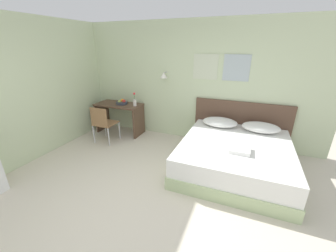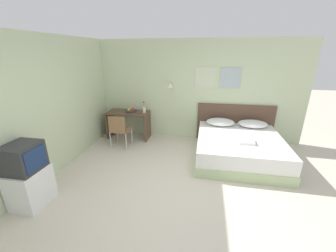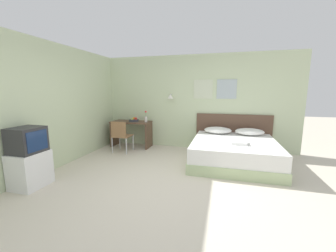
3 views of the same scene
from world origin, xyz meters
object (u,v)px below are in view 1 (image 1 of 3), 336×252
pillow_right (261,127)px  desk_chair (103,122)px  bed (234,156)px  pillow_left (220,122)px  headboard (240,125)px  desk (119,113)px  flower_vase (135,101)px  fruit_bowl (122,102)px  folded_towel_near_foot (240,150)px

pillow_right → desk_chair: 3.37m
bed → pillow_left: bearing=118.9°
pillow_left → headboard: bearing=38.0°
desk → flower_vase: (0.47, -0.01, 0.35)m
pillow_left → flower_vase: (-2.03, -0.01, 0.25)m
pillow_left → desk_chair: bearing=-165.2°
pillow_right → fruit_bowl: (-3.21, 0.02, 0.18)m
folded_towel_near_foot → desk_chair: 3.00m
bed → desk: size_ratio=1.74×
pillow_right → bed: bearing=-118.9°
fruit_bowl → flower_vase: size_ratio=0.87×
folded_towel_near_foot → fruit_bowl: bearing=160.3°
pillow_left → desk_chair: 2.59m
pillow_right → desk: bearing=180.0°
bed → desk_chair: desk_chair is taller
headboard → desk: headboard is taller
bed → desk_chair: 2.91m
bed → desk_chair: size_ratio=2.33×
pillow_right → desk_chair: size_ratio=0.83×
pillow_left → desk: size_ratio=0.62×
folded_towel_near_foot → desk: desk is taller
headboard → fruit_bowl: bearing=-174.1°
headboard → desk_chair: 3.06m
pillow_left → pillow_right: (0.79, 0.00, 0.00)m
flower_vase → fruit_bowl: bearing=175.7°
headboard → folded_towel_near_foot: size_ratio=6.08×
bed → headboard: size_ratio=1.00×
headboard → desk_chair: headboard is taller
desk → fruit_bowl: fruit_bowl is taller
bed → headboard: bearing=90.0°
bed → folded_towel_near_foot: bearing=-76.2°
pillow_right → fruit_bowl: size_ratio=2.52×
folded_towel_near_foot → flower_vase: flower_vase is taller
flower_vase → pillow_right: bearing=0.2°
headboard → pillow_right: size_ratio=2.79×
headboard → desk: size_ratio=1.74×
pillow_right → flower_vase: 2.84m
bed → flower_vase: flower_vase is taller
desk → fruit_bowl: (0.09, 0.02, 0.28)m
headboard → desk_chair: size_ratio=2.33×
desk_chair → fruit_bowl: bearing=82.8°
pillow_right → desk: desk is taller
bed → pillow_left: size_ratio=2.80×
folded_towel_near_foot → pillow_right: bearing=72.4°
desk → headboard: bearing=6.1°
pillow_right → flower_vase: flower_vase is taller
pillow_left → desk: (-2.51, 0.00, -0.09)m
flower_vase → folded_towel_near_foot: bearing=-21.9°
pillow_right → fruit_bowl: fruit_bowl is taller
fruit_bowl → flower_vase: bearing=-4.3°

